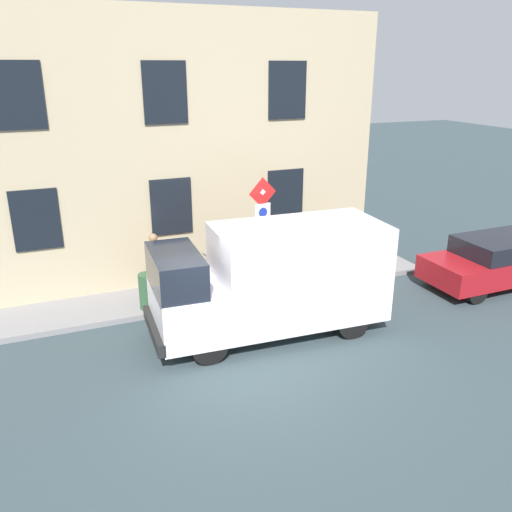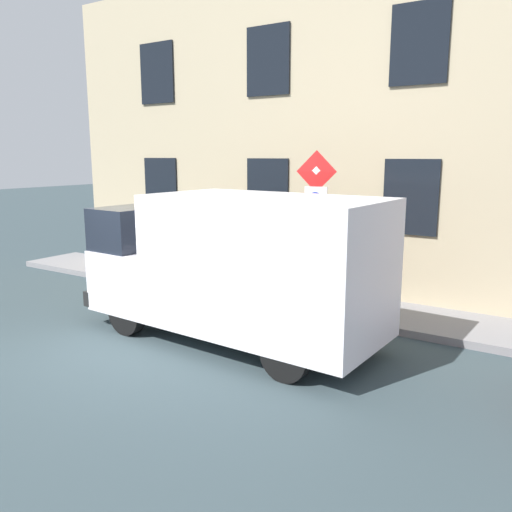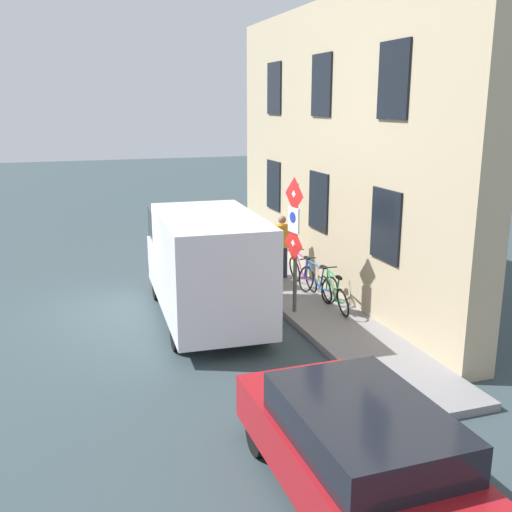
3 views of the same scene
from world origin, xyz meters
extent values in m
plane|color=#324045|center=(0.00, 0.00, 0.00)|extent=(80.00, 80.00, 0.00)
cube|color=gray|center=(3.95, 0.00, 0.07)|extent=(1.72, 14.14, 0.14)
cube|color=tan|center=(5.16, 0.00, 3.61)|extent=(0.70, 12.14, 7.22)
cube|color=black|center=(4.79, -3.34, 2.31)|extent=(0.06, 1.10, 1.50)
cube|color=black|center=(4.79, 0.00, 2.31)|extent=(0.06, 1.10, 1.50)
cube|color=black|center=(4.79, 3.34, 2.31)|extent=(0.06, 1.10, 1.50)
cube|color=black|center=(4.79, -3.34, 5.20)|extent=(0.06, 1.10, 1.50)
cube|color=black|center=(4.79, 0.00, 5.20)|extent=(0.06, 1.10, 1.50)
cube|color=black|center=(4.79, 3.34, 5.20)|extent=(0.06, 1.10, 1.50)
cylinder|color=#474C47|center=(3.34, -1.98, 1.61)|extent=(0.09, 0.09, 2.93)
pyramid|color=silver|center=(3.26, -1.99, 2.82)|extent=(0.11, 0.50, 0.50)
pyramid|color=red|center=(3.27, -1.99, 2.82)|extent=(0.10, 0.56, 0.56)
cube|color=white|center=(3.28, -1.99, 2.27)|extent=(0.10, 0.44, 0.56)
cylinder|color=#1933B2|center=(3.26, -1.99, 2.33)|extent=(0.04, 0.24, 0.24)
pyramid|color=silver|center=(3.26, -1.99, 1.72)|extent=(0.11, 0.50, 0.50)
pyramid|color=red|center=(3.27, -1.99, 1.72)|extent=(0.10, 0.56, 0.56)
cube|color=white|center=(1.35, -2.06, 1.41)|extent=(2.19, 3.90, 2.18)
cube|color=white|center=(1.49, 0.54, 0.87)|extent=(2.07, 1.50, 1.10)
cube|color=black|center=(1.50, 0.75, 1.77)|extent=(1.97, 1.08, 0.84)
cube|color=black|center=(1.53, 1.29, 0.50)|extent=(2.01, 0.26, 0.28)
cylinder|color=black|center=(0.60, 0.35, 0.38)|extent=(0.26, 0.77, 0.76)
cylinder|color=black|center=(2.36, 0.26, 0.38)|extent=(0.26, 0.77, 0.76)
cylinder|color=black|center=(0.43, -2.97, 0.38)|extent=(0.26, 0.77, 0.76)
cylinder|color=black|center=(2.18, -3.06, 0.38)|extent=(0.26, 0.77, 0.76)
cube|color=maroon|center=(1.54, -8.25, 0.58)|extent=(1.78, 4.01, 0.64)
cube|color=black|center=(1.54, -8.45, 1.08)|extent=(1.63, 2.41, 0.60)
cylinder|color=black|center=(0.76, -6.94, 0.30)|extent=(0.18, 0.60, 0.60)
cylinder|color=black|center=(2.31, -6.93, 0.30)|extent=(0.18, 0.60, 0.60)
torus|color=black|center=(4.30, -1.62, 0.47)|extent=(0.22, 0.67, 0.66)
torus|color=black|center=(4.21, -2.67, 0.47)|extent=(0.22, 0.67, 0.66)
cylinder|color=#1C9449|center=(4.27, -1.96, 0.68)|extent=(0.09, 0.60, 0.60)
cylinder|color=#1C9449|center=(4.27, -2.03, 0.95)|extent=(0.10, 0.73, 0.07)
cylinder|color=#1C9449|center=(4.24, -2.32, 0.66)|extent=(0.05, 0.19, 0.55)
cylinder|color=#1C9449|center=(4.23, -2.46, 0.43)|extent=(0.07, 0.43, 0.12)
cylinder|color=#1C9449|center=(4.30, -1.65, 0.72)|extent=(0.04, 0.09, 0.50)
cube|color=black|center=(4.23, -2.39, 0.97)|extent=(0.10, 0.21, 0.06)
cylinder|color=#262626|center=(4.30, -1.67, 1.02)|extent=(0.46, 0.07, 0.03)
torus|color=black|center=(4.18, -0.69, 0.47)|extent=(0.26, 0.68, 0.66)
torus|color=black|center=(4.33, -1.73, 0.47)|extent=(0.26, 0.68, 0.66)
cylinder|color=#245FAD|center=(4.23, -1.03, 0.68)|extent=(0.12, 0.60, 0.60)
cylinder|color=#245FAD|center=(4.24, -1.10, 0.95)|extent=(0.14, 0.72, 0.07)
cylinder|color=#245FAD|center=(4.28, -1.39, 0.66)|extent=(0.06, 0.19, 0.55)
cylinder|color=#245FAD|center=(4.30, -1.52, 0.43)|extent=(0.10, 0.43, 0.12)
cylinder|color=#245FAD|center=(4.18, -0.72, 0.72)|extent=(0.05, 0.09, 0.50)
cube|color=black|center=(4.29, -1.46, 0.97)|extent=(0.11, 0.21, 0.06)
cylinder|color=#262626|center=(4.19, -0.74, 1.02)|extent=(0.46, 0.10, 0.03)
torus|color=black|center=(4.25, 0.24, 0.47)|extent=(0.15, 0.66, 0.66)
torus|color=black|center=(4.26, -0.81, 0.47)|extent=(0.15, 0.66, 0.66)
cylinder|color=purple|center=(4.26, -0.09, 0.68)|extent=(0.04, 0.60, 0.60)
cylinder|color=purple|center=(4.26, -0.17, 0.95)|extent=(0.04, 0.73, 0.07)
cylinder|color=purple|center=(4.26, -0.46, 0.66)|extent=(0.04, 0.19, 0.55)
cylinder|color=purple|center=(4.26, -0.59, 0.43)|extent=(0.04, 0.43, 0.12)
cylinder|color=purple|center=(4.25, 0.22, 0.72)|extent=(0.04, 0.09, 0.50)
cube|color=black|center=(4.26, -0.53, 0.97)|extent=(0.08, 0.20, 0.06)
cylinder|color=#262626|center=(4.25, 0.19, 1.02)|extent=(0.46, 0.03, 0.03)
cylinder|color=#262B47|center=(3.96, 0.67, 0.56)|extent=(0.16, 0.16, 0.85)
cylinder|color=#262B47|center=(4.13, 0.70, 0.56)|extent=(0.16, 0.16, 0.85)
cube|color=orange|center=(4.04, 0.68, 1.30)|extent=(0.44, 0.32, 0.62)
sphere|color=#936B4C|center=(4.04, 0.68, 1.75)|extent=(0.22, 0.22, 0.22)
cylinder|color=#2D5133|center=(3.44, 1.02, 0.59)|extent=(0.44, 0.44, 0.90)
camera|label=1|loc=(-8.69, 3.15, 5.85)|focal=37.31mm
camera|label=2|loc=(-5.56, -6.31, 3.13)|focal=36.31mm
camera|label=3|loc=(-1.65, -13.98, 4.75)|focal=41.97mm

